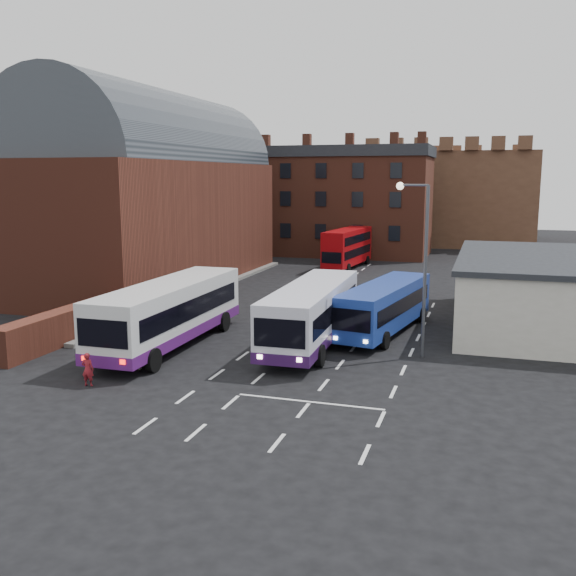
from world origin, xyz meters
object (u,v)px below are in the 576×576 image
(bus_blue, at_px, (385,304))
(bus_red_double, at_px, (347,247))
(street_lamp, at_px, (420,253))
(pedestrian_red, at_px, (88,369))
(bus_white_inbound, at_px, (312,310))
(pedestrian_beige, at_px, (134,355))
(bus_white_outbound, at_px, (170,309))

(bus_blue, bearing_deg, bus_red_double, -63.58)
(street_lamp, xyz_separation_m, pedestrian_red, (-12.94, -8.90, -4.46))
(bus_blue, relative_size, street_lamp, 1.24)
(bus_white_inbound, bearing_deg, pedestrian_beige, 43.63)
(street_lamp, height_order, pedestrian_beige, street_lamp)
(bus_blue, relative_size, pedestrian_beige, 7.90)
(bus_white_inbound, xyz_separation_m, street_lamp, (5.58, -0.53, 3.28))
(pedestrian_red, bearing_deg, bus_red_double, -101.09)
(bus_blue, distance_m, pedestrian_red, 16.97)
(bus_white_outbound, relative_size, pedestrian_beige, 9.19)
(bus_white_inbound, bearing_deg, bus_red_double, -82.74)
(bus_blue, bearing_deg, street_lamp, 128.00)
(bus_white_outbound, bearing_deg, bus_red_double, 85.00)
(bus_blue, bearing_deg, bus_white_inbound, 58.86)
(bus_white_outbound, xyz_separation_m, bus_white_inbound, (7.09, 2.44, -0.09))
(bus_white_outbound, xyz_separation_m, bus_blue, (10.35, 6.22, -0.32))
(street_lamp, bearing_deg, pedestrian_beige, -153.31)
(pedestrian_red, xyz_separation_m, pedestrian_beige, (0.64, 2.71, -0.05))
(pedestrian_beige, bearing_deg, bus_blue, -151.12)
(bus_white_outbound, height_order, pedestrian_beige, bus_white_outbound)
(bus_white_outbound, relative_size, bus_red_double, 1.29)
(street_lamp, bearing_deg, bus_white_inbound, 174.62)
(bus_white_inbound, height_order, pedestrian_red, bus_white_inbound)
(bus_blue, distance_m, pedestrian_beige, 14.51)
(bus_white_inbound, bearing_deg, bus_white_outbound, 17.68)
(bus_white_outbound, relative_size, bus_blue, 1.16)
(bus_white_inbound, bearing_deg, street_lamp, 173.30)
(bus_white_outbound, distance_m, bus_blue, 12.08)
(bus_white_inbound, xyz_separation_m, pedestrian_red, (-7.36, -9.42, -1.18))
(bus_red_double, bearing_deg, bus_blue, 112.28)
(bus_blue, relative_size, pedestrian_red, 7.30)
(bus_white_outbound, bearing_deg, bus_blue, 30.77)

